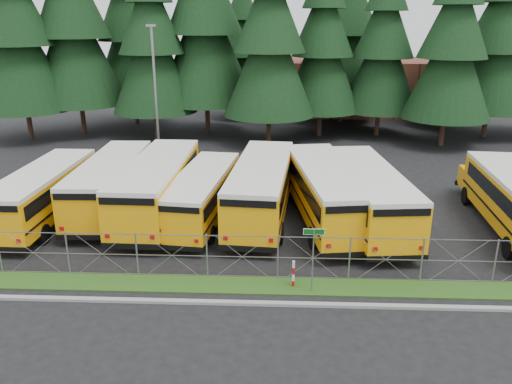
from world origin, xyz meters
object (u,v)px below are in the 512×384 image
(bus_0, at_px, (47,194))
(bus_3, at_px, (204,196))
(bus_2, at_px, (160,187))
(bus_5, at_px, (324,193))
(striped_bollard, at_px, (293,274))
(bus_6, at_px, (366,195))
(bus_4, at_px, (262,189))
(light_standard, at_px, (155,90))
(street_sign, at_px, (313,247))
(bus_1, at_px, (113,184))

(bus_0, relative_size, bus_3, 1.04)
(bus_2, height_order, bus_3, bus_2)
(bus_5, bearing_deg, striped_bollard, -111.92)
(bus_2, xyz_separation_m, bus_6, (11.33, -0.84, -0.04))
(bus_4, distance_m, light_standard, 14.52)
(street_sign, bearing_deg, bus_4, 105.23)
(bus_1, relative_size, bus_4, 0.95)
(street_sign, bearing_deg, light_standard, 118.59)
(bus_5, height_order, striped_bollard, bus_5)
(bus_2, bearing_deg, bus_3, -14.15)
(bus_5, xyz_separation_m, light_standard, (-11.71, 11.70, 3.92))
(bus_0, height_order, light_standard, light_standard)
(bus_1, height_order, bus_4, bus_4)
(bus_1, distance_m, light_standard, 11.23)
(bus_5, height_order, street_sign, bus_5)
(bus_2, height_order, street_sign, bus_2)
(bus_6, xyz_separation_m, light_standard, (-13.93, 11.96, 3.94))
(bus_2, relative_size, light_standard, 1.20)
(bus_0, bearing_deg, bus_3, 2.35)
(bus_0, xyz_separation_m, street_sign, (14.02, -7.35, 0.59))
(bus_1, height_order, striped_bollard, bus_1)
(light_standard, bearing_deg, bus_4, -53.28)
(bus_4, relative_size, bus_5, 1.01)
(street_sign, relative_size, light_standard, 0.28)
(striped_bollard, xyz_separation_m, light_standard, (-9.87, 19.07, 4.90))
(bus_1, xyz_separation_m, bus_3, (5.43, -1.35, -0.12))
(bus_6, height_order, street_sign, bus_6)
(bus_1, relative_size, striped_bollard, 9.59)
(street_sign, bearing_deg, bus_2, 133.85)
(bus_5, height_order, light_standard, light_standard)
(bus_0, distance_m, bus_1, 3.55)
(striped_bollard, bearing_deg, light_standard, 117.36)
(street_sign, bearing_deg, bus_3, 125.47)
(bus_2, height_order, bus_6, bus_2)
(bus_6, bearing_deg, bus_1, 168.56)
(bus_6, relative_size, light_standard, 1.18)
(bus_2, xyz_separation_m, bus_5, (9.12, -0.57, -0.02))
(bus_3, xyz_separation_m, striped_bollard, (4.69, -7.22, -0.78))
(bus_2, bearing_deg, bus_1, 168.87)
(bus_2, distance_m, bus_6, 11.36)
(bus_6, relative_size, street_sign, 4.25)
(bus_6, bearing_deg, light_standard, 133.81)
(bus_1, bearing_deg, bus_6, -7.33)
(bus_5, height_order, bus_6, bus_5)
(striped_bollard, bearing_deg, bus_0, 152.34)
(street_sign, bearing_deg, striped_bollard, 151.85)
(street_sign, bearing_deg, bus_5, 81.90)
(bus_3, bearing_deg, bus_0, -171.76)
(bus_4, height_order, street_sign, bus_4)
(bus_5, bearing_deg, street_sign, -105.98)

